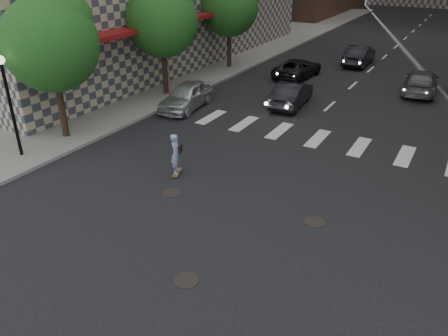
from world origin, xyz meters
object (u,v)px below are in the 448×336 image
at_px(traffic_car_a, 292,94).
at_px(traffic_car_b, 421,82).
at_px(tree_c, 231,4).
at_px(skateboarder, 176,154).
at_px(traffic_car_e, 359,55).
at_px(tree_a, 53,39).
at_px(silver_sedan, 187,95).
at_px(lamppost, 8,92).
at_px(traffic_car_c, 298,68).
at_px(tree_b, 164,17).

height_order(traffic_car_a, traffic_car_b, traffic_car_b).
xyz_separation_m(tree_c, skateboarder, (6.75, -16.56, -3.74)).
bearing_deg(traffic_car_e, traffic_car_b, 132.91).
height_order(tree_c, skateboarder, tree_c).
relative_size(tree_a, traffic_car_a, 1.55).
xyz_separation_m(tree_c, silver_sedan, (2.45, -9.52, -3.90)).
distance_m(lamppost, traffic_car_e, 25.95).
xyz_separation_m(tree_a, tree_c, (0.00, 16.00, 0.00)).
height_order(skateboarder, traffic_car_c, skateboarder).
distance_m(silver_sedan, traffic_car_e, 16.43).
relative_size(lamppost, skateboarder, 2.46).
bearing_deg(lamppost, tree_a, 89.01).
relative_size(lamppost, tree_a, 0.65).
relative_size(traffic_car_b, traffic_car_c, 1.05).
distance_m(tree_b, tree_c, 8.00).
relative_size(tree_c, traffic_car_c, 1.42).
relative_size(lamppost, silver_sedan, 0.98).
xyz_separation_m(traffic_car_b, traffic_car_c, (-8.13, -0.24, -0.06)).
bearing_deg(tree_b, lamppost, -90.25).
distance_m(tree_c, traffic_car_a, 10.43).
bearing_deg(traffic_car_c, silver_sedan, 76.40).
bearing_deg(traffic_car_e, tree_b, 58.57).
relative_size(skateboarder, traffic_car_a, 0.41).
xyz_separation_m(lamppost, tree_b, (0.05, 10.64, 1.71)).
bearing_deg(tree_c, silver_sedan, -75.54).
bearing_deg(tree_a, traffic_car_b, 50.28).
height_order(lamppost, traffic_car_e, lamppost).
bearing_deg(tree_b, tree_c, 90.00).
bearing_deg(tree_c, tree_b, -90.00).
relative_size(lamppost, traffic_car_b, 0.88).
bearing_deg(traffic_car_c, lamppost, 77.28).
xyz_separation_m(skateboarder, silver_sedan, (-4.30, 7.04, -0.17)).
xyz_separation_m(tree_c, traffic_car_b, (13.54, 0.30, -3.94)).
relative_size(skateboarder, traffic_car_c, 0.37).
xyz_separation_m(silver_sedan, traffic_car_e, (5.81, 15.37, 0.01)).
relative_size(traffic_car_c, traffic_car_e, 1.02).
distance_m(tree_a, tree_c, 16.00).
distance_m(skateboarder, traffic_car_b, 18.17).
xyz_separation_m(tree_a, tree_b, (0.00, 8.00, 0.00)).
xyz_separation_m(tree_b, traffic_car_c, (5.41, 8.06, -4.00)).
xyz_separation_m(tree_a, traffic_car_b, (13.54, 16.30, -3.94)).
bearing_deg(tree_c, traffic_car_b, 1.25).
distance_m(traffic_car_b, traffic_car_c, 8.13).
bearing_deg(tree_c, traffic_car_e, 35.32).
xyz_separation_m(lamppost, traffic_car_a, (7.50, 12.50, -2.23)).
height_order(traffic_car_b, traffic_car_e, traffic_car_e).
height_order(tree_a, silver_sedan, tree_a).
bearing_deg(silver_sedan, skateboarder, -65.17).
bearing_deg(tree_a, lamppost, -90.99).
bearing_deg(traffic_car_b, traffic_car_e, -50.35).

